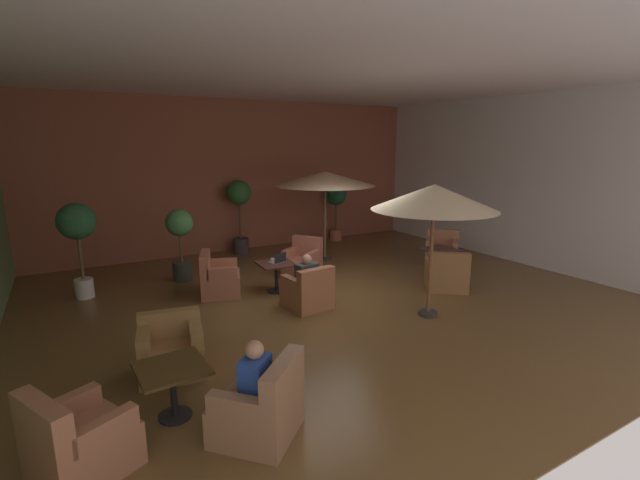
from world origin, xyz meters
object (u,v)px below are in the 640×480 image
at_px(armchair_front_left_north, 303,263).
at_px(armchair_mid_center_east, 261,408).
at_px(potted_tree_right_corner, 239,204).
at_px(armchair_front_right_east, 446,275).
at_px(armchair_front_left_east, 219,279).
at_px(open_laptop, 279,260).
at_px(armchair_front_left_south, 308,292).
at_px(potted_tree_left_corner, 77,229).
at_px(cafe_table_front_right, 440,255).
at_px(cafe_table_mid_center, 172,378).
at_px(patio_umbrella_tall_red, 325,179).
at_px(patron_blue_shirt, 307,273).
at_px(cafe_table_front_left, 276,269).
at_px(iced_drink_cup, 273,261).
at_px(armchair_mid_center_north, 78,443).
at_px(potted_tree_mid_left, 336,202).
at_px(patron_by_window, 255,374).
at_px(armchair_front_right_north, 442,251).
at_px(patio_umbrella_center_beige, 434,198).
at_px(potted_tree_mid_right, 180,236).
at_px(armchair_mid_center_south, 171,351).

distance_m(armchair_front_left_north, armchair_mid_center_east, 5.57).
bearing_deg(potted_tree_right_corner, armchair_front_right_east, -62.76).
relative_size(armchair_front_left_east, open_laptop, 2.75).
bearing_deg(armchair_front_left_south, potted_tree_left_corner, 142.57).
xyz_separation_m(armchair_front_left_south, armchair_front_right_east, (2.98, -0.52, 0.00)).
bearing_deg(potted_tree_right_corner, cafe_table_front_right, -52.32).
distance_m(cafe_table_mid_center, patio_umbrella_tall_red, 7.18).
relative_size(armchair_front_left_north, cafe_table_mid_center, 1.31).
relative_size(potted_tree_left_corner, patron_blue_shirt, 3.15).
xyz_separation_m(cafe_table_front_left, iced_drink_cup, (-0.07, 0.00, 0.19)).
distance_m(armchair_front_left_north, patron_blue_shirt, 1.96).
distance_m(potted_tree_left_corner, patron_blue_shirt, 4.49).
bearing_deg(armchair_mid_center_north, potted_tree_mid_left, 44.76).
bearing_deg(armchair_front_left_south, armchair_mid_center_east, -126.38).
height_order(armchair_front_right_east, armchair_mid_center_north, armchair_mid_center_north).
bearing_deg(patron_by_window, patron_blue_shirt, 53.27).
bearing_deg(armchair_mid_center_east, open_laptop, 62.76).
distance_m(armchair_front_right_north, iced_drink_cup, 4.63).
relative_size(armchair_mid_center_east, patio_umbrella_tall_red, 0.44).
relative_size(cafe_table_mid_center, patio_umbrella_center_beige, 0.33).
relative_size(patio_umbrella_center_beige, open_laptop, 6.29).
bearing_deg(iced_drink_cup, cafe_table_front_right, -12.10).
bearing_deg(potted_tree_mid_left, patron_blue_shirt, -127.42).
distance_m(potted_tree_mid_left, patron_by_window, 9.51).
xyz_separation_m(iced_drink_cup, open_laptop, (0.14, 0.02, -0.00)).
bearing_deg(potted_tree_mid_right, potted_tree_mid_left, 19.19).
distance_m(armchair_mid_center_east, potted_tree_left_corner, 5.90).
relative_size(armchair_front_right_north, potted_tree_left_corner, 0.57).
distance_m(armchair_front_right_east, patron_by_window, 5.70).
relative_size(patron_blue_shirt, open_laptop, 1.62).
distance_m(cafe_table_mid_center, patron_blue_shirt, 3.61).
bearing_deg(patio_umbrella_center_beige, open_laptop, 123.97).
relative_size(armchair_front_left_east, iced_drink_cup, 9.18).
height_order(armchair_front_right_east, potted_tree_right_corner, potted_tree_right_corner).
height_order(armchair_front_left_south, armchair_mid_center_north, armchair_mid_center_north).
relative_size(armchair_front_left_east, patron_by_window, 1.56).
xyz_separation_m(armchair_mid_center_south, potted_tree_mid_left, (6.22, 5.82, 0.92)).
height_order(armchair_front_left_north, potted_tree_mid_right, potted_tree_mid_right).
bearing_deg(iced_drink_cup, armchair_mid_center_east, -115.77).
bearing_deg(armchair_front_left_north, patio_umbrella_center_beige, -75.37).
xyz_separation_m(armchair_mid_center_south, patio_umbrella_tall_red, (4.72, 3.96, 1.80)).
xyz_separation_m(armchair_front_left_south, cafe_table_front_right, (3.63, 0.32, 0.16)).
xyz_separation_m(patio_umbrella_tall_red, iced_drink_cup, (-2.24, -1.68, -1.44)).
bearing_deg(patron_blue_shirt, armchair_front_left_north, 64.28).
distance_m(armchair_mid_center_north, iced_drink_cup, 5.22).
distance_m(armchair_front_right_north, armchair_mid_center_north, 9.00).
xyz_separation_m(armchair_front_left_east, armchair_mid_center_north, (-2.60, -4.13, -0.01)).
distance_m(armchair_front_right_east, potted_tree_right_corner, 5.80).
bearing_deg(potted_tree_left_corner, armchair_front_left_north, -12.02).
height_order(armchair_front_left_north, armchair_front_left_east, armchair_front_left_north).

